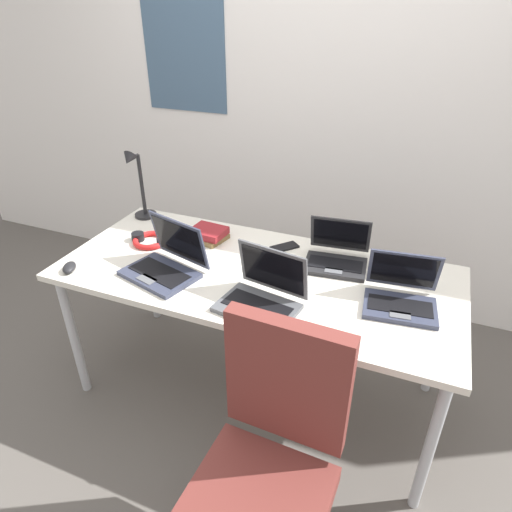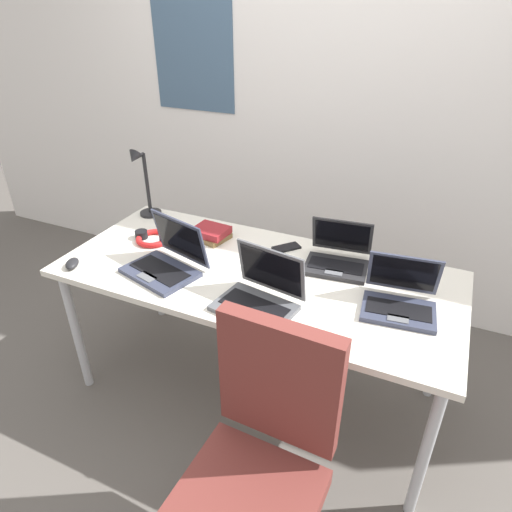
{
  "view_description": "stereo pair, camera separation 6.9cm",
  "coord_description": "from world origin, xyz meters",
  "px_view_note": "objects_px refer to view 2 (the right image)",
  "views": [
    {
      "loc": [
        0.65,
        -1.59,
        1.82
      ],
      "look_at": [
        0.0,
        0.0,
        0.82
      ],
      "focal_mm": 31.45,
      "sensor_mm": 36.0,
      "label": 1
    },
    {
      "loc": [
        0.71,
        -1.57,
        1.82
      ],
      "look_at": [
        0.0,
        0.0,
        0.82
      ],
      "focal_mm": 31.45,
      "sensor_mm": 36.0,
      "label": 2
    }
  ],
  "objects_px": {
    "cell_phone": "(286,248)",
    "coffee_mug": "(276,266)",
    "laptop_front_right": "(338,257)",
    "book_stack": "(211,233)",
    "laptop_center": "(259,296)",
    "office_chair": "(256,487)",
    "computer_mouse": "(72,264)",
    "laptop_front_left": "(400,299)",
    "desk_lamp": "(143,184)",
    "laptop_back_left": "(166,262)",
    "headphones": "(154,238)"
  },
  "relations": [
    {
      "from": "cell_phone",
      "to": "laptop_center",
      "type": "bearing_deg",
      "value": -41.07
    },
    {
      "from": "laptop_front_left",
      "to": "laptop_front_right",
      "type": "distance_m",
      "value": 0.38
    },
    {
      "from": "headphones",
      "to": "book_stack",
      "type": "height_order",
      "value": "book_stack"
    },
    {
      "from": "cell_phone",
      "to": "coffee_mug",
      "type": "height_order",
      "value": "coffee_mug"
    },
    {
      "from": "laptop_center",
      "to": "coffee_mug",
      "type": "distance_m",
      "value": 0.25
    },
    {
      "from": "laptop_front_left",
      "to": "cell_phone",
      "type": "xyz_separation_m",
      "value": [
        -0.58,
        0.27,
        -0.04
      ]
    },
    {
      "from": "laptop_front_left",
      "to": "coffee_mug",
      "type": "bearing_deg",
      "value": 176.69
    },
    {
      "from": "computer_mouse",
      "to": "book_stack",
      "type": "xyz_separation_m",
      "value": [
        0.45,
        0.51,
        0.01
      ]
    },
    {
      "from": "coffee_mug",
      "to": "desk_lamp",
      "type": "bearing_deg",
      "value": 163.69
    },
    {
      "from": "laptop_front_right",
      "to": "cell_phone",
      "type": "distance_m",
      "value": 0.28
    },
    {
      "from": "book_stack",
      "to": "office_chair",
      "type": "bearing_deg",
      "value": -54.25
    },
    {
      "from": "laptop_front_right",
      "to": "office_chair",
      "type": "height_order",
      "value": "office_chair"
    },
    {
      "from": "laptop_front_right",
      "to": "book_stack",
      "type": "bearing_deg",
      "value": -179.33
    },
    {
      "from": "desk_lamp",
      "to": "laptop_center",
      "type": "relative_size",
      "value": 1.16
    },
    {
      "from": "coffee_mug",
      "to": "office_chair",
      "type": "xyz_separation_m",
      "value": [
        0.24,
        -0.76,
        -0.39
      ]
    },
    {
      "from": "laptop_front_left",
      "to": "coffee_mug",
      "type": "distance_m",
      "value": 0.54
    },
    {
      "from": "laptop_front_left",
      "to": "computer_mouse",
      "type": "relative_size",
      "value": 3.22
    },
    {
      "from": "office_chair",
      "to": "coffee_mug",
      "type": "bearing_deg",
      "value": 107.73
    },
    {
      "from": "headphones",
      "to": "book_stack",
      "type": "relative_size",
      "value": 1.14
    },
    {
      "from": "desk_lamp",
      "to": "laptop_front_left",
      "type": "xyz_separation_m",
      "value": [
        1.43,
        -0.29,
        -0.15
      ]
    },
    {
      "from": "office_chair",
      "to": "laptop_front_right",
      "type": "bearing_deg",
      "value": 90.92
    },
    {
      "from": "cell_phone",
      "to": "laptop_front_right",
      "type": "bearing_deg",
      "value": 29.82
    },
    {
      "from": "laptop_front_right",
      "to": "book_stack",
      "type": "height_order",
      "value": "laptop_front_right"
    },
    {
      "from": "desk_lamp",
      "to": "headphones",
      "type": "height_order",
      "value": "desk_lamp"
    },
    {
      "from": "laptop_front_right",
      "to": "office_chair",
      "type": "xyz_separation_m",
      "value": [
        0.02,
        -0.94,
        -0.38
      ]
    },
    {
      "from": "laptop_back_left",
      "to": "computer_mouse",
      "type": "relative_size",
      "value": 3.96
    },
    {
      "from": "headphones",
      "to": "book_stack",
      "type": "bearing_deg",
      "value": 29.3
    },
    {
      "from": "desk_lamp",
      "to": "book_stack",
      "type": "relative_size",
      "value": 2.13
    },
    {
      "from": "desk_lamp",
      "to": "cell_phone",
      "type": "distance_m",
      "value": 0.87
    },
    {
      "from": "laptop_front_right",
      "to": "book_stack",
      "type": "relative_size",
      "value": 1.62
    },
    {
      "from": "cell_phone",
      "to": "desk_lamp",
      "type": "bearing_deg",
      "value": -140.65
    },
    {
      "from": "laptop_front_left",
      "to": "headphones",
      "type": "bearing_deg",
      "value": 176.85
    },
    {
      "from": "desk_lamp",
      "to": "laptop_back_left",
      "type": "relative_size",
      "value": 1.05
    },
    {
      "from": "book_stack",
      "to": "coffee_mug",
      "type": "height_order",
      "value": "coffee_mug"
    },
    {
      "from": "laptop_back_left",
      "to": "laptop_front_right",
      "type": "bearing_deg",
      "value": 27.77
    },
    {
      "from": "laptop_front_left",
      "to": "desk_lamp",
      "type": "bearing_deg",
      "value": 168.46
    },
    {
      "from": "desk_lamp",
      "to": "laptop_front_right",
      "type": "relative_size",
      "value": 1.31
    },
    {
      "from": "headphones",
      "to": "office_chair",
      "type": "bearing_deg",
      "value": -40.44
    },
    {
      "from": "headphones",
      "to": "office_chair",
      "type": "distance_m",
      "value": 1.27
    },
    {
      "from": "laptop_center",
      "to": "laptop_front_right",
      "type": "distance_m",
      "value": 0.48
    },
    {
      "from": "laptop_front_right",
      "to": "coffee_mug",
      "type": "relative_size",
      "value": 2.7
    },
    {
      "from": "laptop_back_left",
      "to": "headphones",
      "type": "bearing_deg",
      "value": 136.65
    },
    {
      "from": "cell_phone",
      "to": "headphones",
      "type": "distance_m",
      "value": 0.68
    },
    {
      "from": "laptop_center",
      "to": "cell_phone",
      "type": "relative_size",
      "value": 2.54
    },
    {
      "from": "desk_lamp",
      "to": "office_chair",
      "type": "xyz_separation_m",
      "value": [
        1.14,
        -1.02,
        -0.54
      ]
    },
    {
      "from": "laptop_front_left",
      "to": "headphones",
      "type": "xyz_separation_m",
      "value": [
        -1.23,
        0.07,
        -0.03
      ]
    },
    {
      "from": "laptop_back_left",
      "to": "cell_phone",
      "type": "distance_m",
      "value": 0.59
    },
    {
      "from": "headphones",
      "to": "book_stack",
      "type": "distance_m",
      "value": 0.29
    },
    {
      "from": "laptop_front_right",
      "to": "computer_mouse",
      "type": "xyz_separation_m",
      "value": [
        -1.11,
        -0.52,
        -0.03
      ]
    },
    {
      "from": "laptop_center",
      "to": "cell_phone",
      "type": "bearing_deg",
      "value": 98.16
    }
  ]
}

